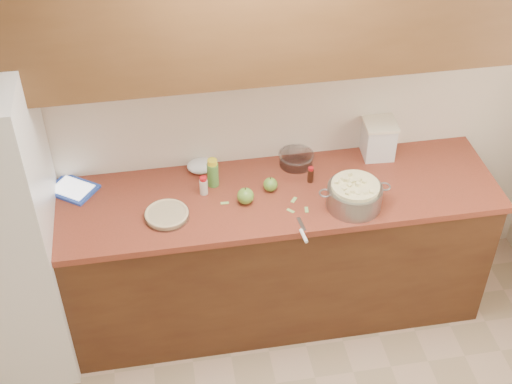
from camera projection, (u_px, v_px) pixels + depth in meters
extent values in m
plane|color=silver|center=(369.00, 44.00, 1.68)|extent=(3.60, 3.60, 0.00)
plane|color=beige|center=(249.00, 103.00, 3.87)|extent=(3.60, 0.00, 3.60)
cube|color=#4A2A14|center=(259.00, 257.00, 4.18)|extent=(2.60, 0.65, 0.88)
cube|color=maroon|center=(259.00, 197.00, 3.88)|extent=(2.64, 0.68, 0.04)
cube|color=brown|center=(254.00, 4.00, 3.33)|extent=(2.60, 0.34, 0.70)
cylinder|color=silver|center=(167.00, 215.00, 3.71)|extent=(0.24, 0.24, 0.03)
cylinder|color=#CEB882|center=(167.00, 215.00, 3.71)|extent=(0.21, 0.21, 0.03)
torus|color=#CEB882|center=(167.00, 213.00, 3.70)|extent=(0.23, 0.23, 0.02)
cylinder|color=gray|center=(354.00, 197.00, 3.76)|extent=(0.29, 0.29, 0.12)
torus|color=gray|center=(325.00, 193.00, 3.71)|extent=(0.07, 0.07, 0.01)
torus|color=gray|center=(385.00, 187.00, 3.75)|extent=(0.07, 0.07, 0.01)
cylinder|color=#F2ECA3|center=(355.00, 194.00, 3.75)|extent=(0.25, 0.25, 0.13)
cube|color=silver|center=(378.00, 140.00, 4.08)|extent=(0.18, 0.18, 0.21)
cube|color=#FBF0C9|center=(380.00, 124.00, 4.01)|extent=(0.19, 0.19, 0.02)
cube|color=blue|center=(73.00, 189.00, 3.89)|extent=(0.31, 0.29, 0.02)
cube|color=white|center=(72.00, 188.00, 3.88)|extent=(0.25, 0.24, 0.00)
cube|color=gray|center=(301.00, 224.00, 3.68)|extent=(0.03, 0.11, 0.00)
cylinder|color=white|center=(304.00, 236.00, 3.60)|extent=(0.03, 0.09, 0.02)
cylinder|color=#4C8C38|center=(213.00, 175.00, 3.89)|extent=(0.06, 0.06, 0.14)
cylinder|color=yellow|center=(212.00, 162.00, 3.83)|extent=(0.05, 0.05, 0.03)
cylinder|color=beige|center=(204.00, 187.00, 3.85)|extent=(0.04, 0.04, 0.09)
cylinder|color=red|center=(203.00, 179.00, 3.81)|extent=(0.04, 0.04, 0.02)
cylinder|color=black|center=(311.00, 176.00, 3.93)|extent=(0.03, 0.03, 0.08)
cylinder|color=red|center=(311.00, 169.00, 3.90)|extent=(0.03, 0.03, 0.02)
cylinder|color=silver|center=(296.00, 159.00, 4.05)|extent=(0.19, 0.19, 0.07)
torus|color=silver|center=(296.00, 154.00, 4.03)|extent=(0.20, 0.20, 0.01)
ellipsoid|color=white|center=(201.00, 166.00, 4.01)|extent=(0.20, 0.19, 0.07)
sphere|color=olive|center=(246.00, 196.00, 3.79)|extent=(0.09, 0.09, 0.09)
cylinder|color=#3F2D19|center=(245.00, 189.00, 3.75)|extent=(0.01, 0.01, 0.01)
sphere|color=olive|center=(270.00, 185.00, 3.87)|extent=(0.08, 0.08, 0.08)
cylinder|color=#3F2D19|center=(271.00, 178.00, 3.84)|extent=(0.01, 0.01, 0.01)
cube|color=#95C45F|center=(225.00, 203.00, 3.81)|extent=(0.04, 0.02, 0.00)
cube|color=#95C45F|center=(294.00, 200.00, 3.83)|extent=(0.04, 0.05, 0.00)
cube|color=#95C45F|center=(291.00, 211.00, 3.76)|extent=(0.04, 0.04, 0.00)
cube|color=#95C45F|center=(307.00, 210.00, 3.77)|extent=(0.02, 0.05, 0.00)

